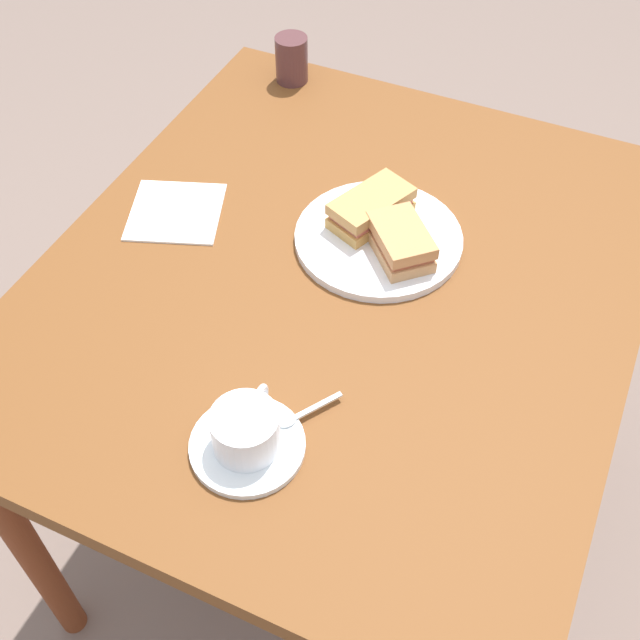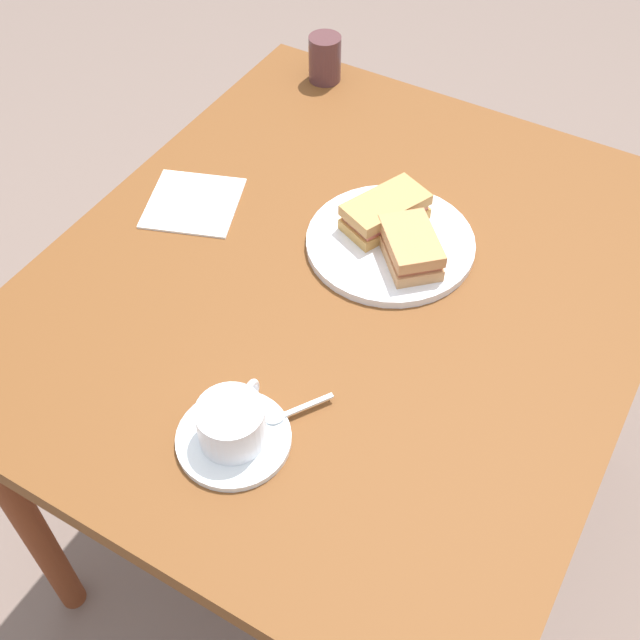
# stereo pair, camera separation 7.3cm
# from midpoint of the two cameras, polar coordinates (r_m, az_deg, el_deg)

# --- Properties ---
(ground_plane) EXTENTS (6.00, 6.00, 0.00)m
(ground_plane) POSITION_cam_midpoint_polar(r_m,az_deg,el_deg) (1.87, -0.15, -13.30)
(ground_plane) COLOR #725E55
(dining_table) EXTENTS (1.05, 0.90, 0.77)m
(dining_table) POSITION_cam_midpoint_polar(r_m,az_deg,el_deg) (1.30, -0.21, 0.60)
(dining_table) COLOR brown
(dining_table) RESTS_ON ground_plane
(sandwich_plate) EXTENTS (0.27, 0.27, 0.01)m
(sandwich_plate) POSITION_cam_midpoint_polar(r_m,az_deg,el_deg) (1.29, 2.59, 5.81)
(sandwich_plate) COLOR white
(sandwich_plate) RESTS_ON dining_table
(sandwich_front) EXTENTS (0.15, 0.12, 0.05)m
(sandwich_front) POSITION_cam_midpoint_polar(r_m,az_deg,el_deg) (1.29, 2.24, 7.93)
(sandwich_front) COLOR #BA8A46
(sandwich_front) RESTS_ON sandwich_plate
(sandwich_back) EXTENTS (0.14, 0.13, 0.05)m
(sandwich_back) POSITION_cam_midpoint_polar(r_m,az_deg,el_deg) (1.24, 4.13, 5.56)
(sandwich_back) COLOR tan
(sandwich_back) RESTS_ON sandwich_plate
(coffee_saucer) EXTENTS (0.15, 0.15, 0.01)m
(coffee_saucer) POSITION_cam_midpoint_polar(r_m,az_deg,el_deg) (1.05, -7.23, -9.00)
(coffee_saucer) COLOR white
(coffee_saucer) RESTS_ON dining_table
(coffee_cup) EXTENTS (0.12, 0.09, 0.06)m
(coffee_cup) POSITION_cam_midpoint_polar(r_m,az_deg,el_deg) (1.02, -7.40, -7.83)
(coffee_cup) COLOR white
(coffee_cup) RESTS_ON coffee_saucer
(spoon) EXTENTS (0.09, 0.06, 0.01)m
(spoon) POSITION_cam_midpoint_polar(r_m,az_deg,el_deg) (1.06, -3.46, -6.90)
(spoon) COLOR silver
(spoon) RESTS_ON coffee_saucer
(napkin) EXTENTS (0.19, 0.19, 0.00)m
(napkin) POSITION_cam_midpoint_polar(r_m,az_deg,el_deg) (1.37, -11.82, 7.56)
(napkin) COLOR white
(napkin) RESTS_ON dining_table
(drinking_glass) EXTENTS (0.06, 0.06, 0.09)m
(drinking_glass) POSITION_cam_midpoint_polar(r_m,az_deg,el_deg) (1.64, -3.39, 18.14)
(drinking_glass) COLOR #502E30
(drinking_glass) RESTS_ON dining_table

